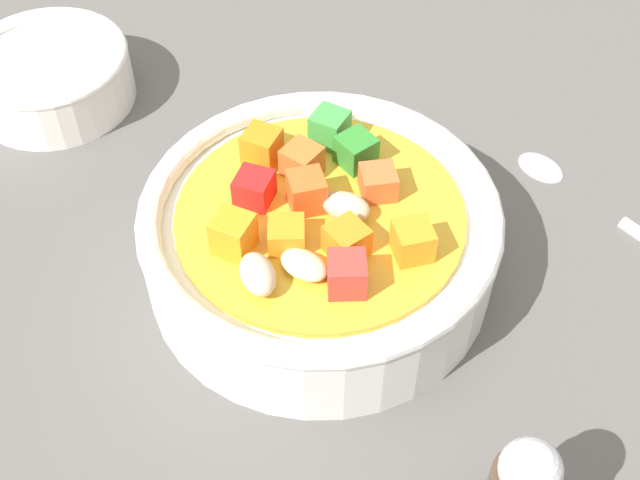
% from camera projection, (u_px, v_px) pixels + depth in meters
% --- Properties ---
extents(ground_plane, '(1.40, 1.40, 0.02)m').
position_uv_depth(ground_plane, '(320.00, 282.00, 0.46)').
color(ground_plane, '#565451').
extents(soup_bowl_main, '(0.19, 0.19, 0.07)m').
position_uv_depth(soup_bowl_main, '(320.00, 236.00, 0.43)').
color(soup_bowl_main, white).
rests_on(soup_bowl_main, ground_plane).
extents(side_bowl_small, '(0.11, 0.11, 0.04)m').
position_uv_depth(side_bowl_small, '(50.00, 75.00, 0.54)').
color(side_bowl_small, white).
rests_on(side_bowl_small, ground_plane).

